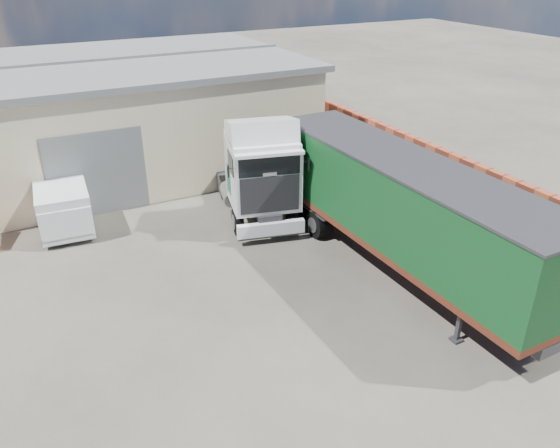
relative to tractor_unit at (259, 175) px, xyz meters
name	(u,v)px	position (x,y,z in m)	size (l,w,h in m)	color
ground	(239,328)	(-3.77, -6.52, -1.93)	(120.00, 120.00, 0.00)	#2A2722
brick_boundary_wall	(414,164)	(7.73, -0.52, -0.68)	(0.35, 26.00, 2.50)	#963926
tractor_unit	(259,175)	(0.00, 0.00, 0.00)	(4.11, 7.20, 4.59)	black
box_trailer	(400,205)	(2.46, -5.92, 0.58)	(2.83, 12.45, 4.13)	#2D2D30
panel_van	(63,203)	(-7.34, 3.08, -0.94)	(2.26, 4.83, 1.92)	black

